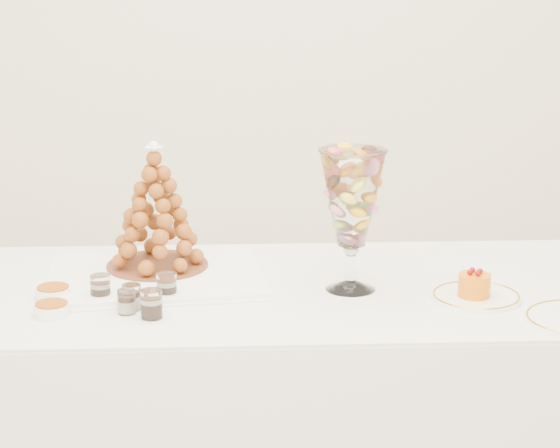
{
  "coord_description": "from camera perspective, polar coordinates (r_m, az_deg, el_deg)",
  "views": [
    {
      "loc": [
        0.05,
        -2.6,
        1.76
      ],
      "look_at": [
        0.07,
        0.22,
        0.96
      ],
      "focal_mm": 70.0,
      "sensor_mm": 36.0,
      "label": 1
    }
  ],
  "objects": [
    {
      "name": "buffet_table",
      "position": [
        3.11,
        -0.04,
        -10.24
      ],
      "size": [
        2.11,
        0.91,
        0.79
      ],
      "rotation": [
        0.0,
        0.0,
        0.04
      ],
      "color": "white",
      "rests_on": "ground"
    },
    {
      "name": "lace_tray",
      "position": [
        3.04,
        -6.56,
        -2.76
      ],
      "size": [
        0.64,
        0.52,
        0.02
      ],
      "primitive_type": "cube",
      "rotation": [
        0.0,
        0.0,
        0.15
      ],
      "color": "white",
      "rests_on": "buffet_table"
    },
    {
      "name": "macaron_vase",
      "position": [
        2.88,
        3.78,
        1.28
      ],
      "size": [
        0.18,
        0.18,
        0.38
      ],
      "color": "white",
      "rests_on": "buffet_table"
    },
    {
      "name": "cake_plate",
      "position": [
        2.92,
        10.21,
        -3.77
      ],
      "size": [
        0.24,
        0.24,
        0.01
      ],
      "primitive_type": "cylinder",
      "color": "white",
      "rests_on": "buffet_table"
    },
    {
      "name": "verrine_a",
      "position": [
        2.88,
        -9.37,
        -3.33
      ],
      "size": [
        0.07,
        0.07,
        0.07
      ],
      "primitive_type": "cylinder",
      "rotation": [
        0.0,
        0.0,
        0.33
      ],
      "color": "white",
      "rests_on": "buffet_table"
    },
    {
      "name": "verrine_b",
      "position": [
        2.81,
        -7.76,
        -3.8
      ],
      "size": [
        0.06,
        0.06,
        0.07
      ],
      "primitive_type": "cylinder",
      "rotation": [
        0.0,
        0.0,
        -0.24
      ],
      "color": "white",
      "rests_on": "buffet_table"
    },
    {
      "name": "verrine_c",
      "position": [
        2.87,
        -5.95,
        -3.26
      ],
      "size": [
        0.06,
        0.06,
        0.07
      ],
      "primitive_type": "cylinder",
      "rotation": [
        0.0,
        0.0,
        -0.25
      ],
      "color": "white",
      "rests_on": "buffet_table"
    },
    {
      "name": "verrine_d",
      "position": [
        2.79,
        -8.02,
        -4.04
      ],
      "size": [
        0.05,
        0.05,
        0.06
      ],
      "primitive_type": "cylinder",
      "rotation": [
        0.0,
        0.0,
        0.02
      ],
      "color": "white",
      "rests_on": "buffet_table"
    },
    {
      "name": "verrine_e",
      "position": [
        2.75,
        -6.73,
        -4.18
      ],
      "size": [
        0.06,
        0.06,
        0.07
      ],
      "primitive_type": "cylinder",
      "rotation": [
        0.0,
        0.0,
        -0.16
      ],
      "color": "white",
      "rests_on": "buffet_table"
    },
    {
      "name": "ramekin_back",
      "position": [
        2.93,
        -11.77,
        -3.55
      ],
      "size": [
        0.09,
        0.09,
        0.03
      ],
      "primitive_type": "cylinder",
      "color": "white",
      "rests_on": "buffet_table"
    },
    {
      "name": "ramekin_front",
      "position": [
        2.81,
        -11.84,
        -4.4
      ],
      "size": [
        0.09,
        0.09,
        0.03
      ],
      "primitive_type": "cylinder",
      "color": "white",
      "rests_on": "buffet_table"
    },
    {
      "name": "croquembouche",
      "position": [
        3.05,
        -6.52,
        0.92
      ],
      "size": [
        0.3,
        0.3,
        0.36
      ],
      "rotation": [
        0.0,
        0.0,
        0.29
      ],
      "color": "brown",
      "rests_on": "lace_tray"
    },
    {
      "name": "mousse_cake",
      "position": [
        2.9,
        10.12,
        -3.14
      ],
      "size": [
        0.09,
        0.09,
        0.07
      ],
      "color": "orange",
      "rests_on": "cake_plate"
    }
  ]
}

